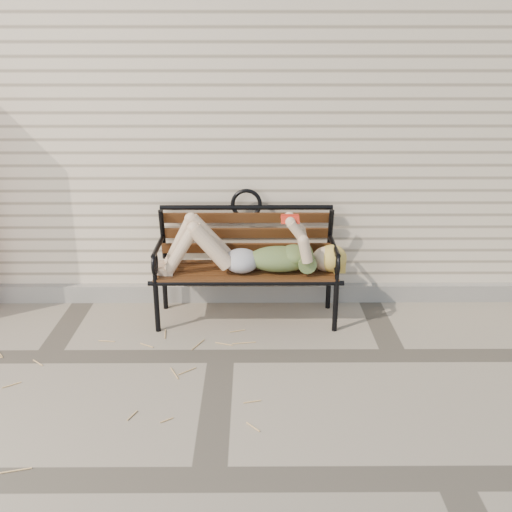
{
  "coord_description": "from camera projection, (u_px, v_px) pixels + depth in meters",
  "views": [
    {
      "loc": [
        0.23,
        -3.6,
        2.06
      ],
      "look_at": [
        0.25,
        0.44,
        0.61
      ],
      "focal_mm": 40.0,
      "sensor_mm": 36.0,
      "label": 1
    }
  ],
  "objects": [
    {
      "name": "straw_scatter",
      "position": [
        62.0,
        379.0,
        3.79
      ],
      "size": [
        2.81,
        1.68,
        0.01
      ],
      "color": "tan",
      "rests_on": "ground"
    },
    {
      "name": "foundation_strip",
      "position": [
        227.0,
        293.0,
        4.97
      ],
      "size": [
        8.0,
        0.1,
        0.15
      ],
      "primitive_type": "cube",
      "color": "gray",
      "rests_on": "ground"
    },
    {
      "name": "ground",
      "position": [
        221.0,
        356.0,
        4.09
      ],
      "size": [
        80.0,
        80.0,
        0.0
      ],
      "primitive_type": "plane",
      "color": "gray",
      "rests_on": "ground"
    },
    {
      "name": "house_wall",
      "position": [
        232.0,
        104.0,
        6.4
      ],
      "size": [
        8.0,
        4.0,
        3.0
      ],
      "primitive_type": "cube",
      "color": "beige",
      "rests_on": "ground"
    },
    {
      "name": "garden_bench",
      "position": [
        246.0,
        249.0,
        4.56
      ],
      "size": [
        1.57,
        0.62,
        1.01
      ],
      "color": "black",
      "rests_on": "ground"
    },
    {
      "name": "reading_woman",
      "position": [
        248.0,
        250.0,
        4.43
      ],
      "size": [
        1.48,
        0.34,
        0.46
      ],
      "color": "#093741",
      "rests_on": "ground"
    }
  ]
}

